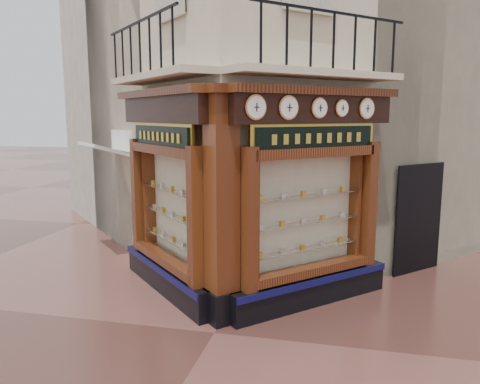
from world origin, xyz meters
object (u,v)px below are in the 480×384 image
(clock_c, at_px, (319,108))
(clock_d, at_px, (342,108))
(corner_pilaster, at_px, (222,210))
(awning, at_px, (110,254))
(clock_e, at_px, (366,108))
(signboard_left, at_px, (161,136))
(clock_b, at_px, (288,108))
(clock_a, at_px, (256,107))
(signboard_right, at_px, (316,138))

(clock_c, relative_size, clock_d, 1.16)
(corner_pilaster, relative_size, awning, 2.50)
(clock_c, bearing_deg, corner_pilaster, 165.88)
(clock_e, bearing_deg, signboard_left, 145.48)
(clock_c, distance_m, clock_d, 0.53)
(corner_pilaster, height_order, clock_d, corner_pilaster)
(corner_pilaster, height_order, clock_e, corner_pilaster)
(clock_e, height_order, awning, clock_e)
(clock_d, height_order, awning, clock_d)
(signboard_left, bearing_deg, clock_b, -148.25)
(awning, bearing_deg, clock_a, -170.60)
(corner_pilaster, height_order, clock_a, corner_pilaster)
(clock_b, distance_m, clock_d, 1.19)
(clock_d, bearing_deg, clock_c, -180.00)
(signboard_left, xyz_separation_m, signboard_right, (2.92, 0.00, 0.00))
(signboard_left, bearing_deg, clock_d, -130.59)
(corner_pilaster, bearing_deg, clock_e, -8.52)
(clock_a, bearing_deg, corner_pilaster, 131.73)
(clock_e, distance_m, awning, 7.25)
(clock_a, relative_size, awning, 0.25)
(corner_pilaster, xyz_separation_m, signboard_right, (1.46, 1.01, 1.15))
(clock_c, relative_size, awning, 0.22)
(signboard_left, bearing_deg, signboard_right, -135.00)
(corner_pilaster, xyz_separation_m, awning, (-3.81, 3.11, -1.95))
(clock_a, bearing_deg, clock_c, 0.00)
(clock_a, bearing_deg, awning, 99.40)
(clock_b, height_order, clock_d, clock_b)
(clock_b, bearing_deg, signboard_right, 8.74)
(signboard_right, bearing_deg, clock_a, -175.38)
(clock_b, height_order, awning, clock_b)
(signboard_left, bearing_deg, clock_c, -137.22)
(clock_d, relative_size, signboard_left, 0.16)
(clock_b, xyz_separation_m, signboard_left, (-2.49, 0.59, -0.52))
(clock_c, bearing_deg, clock_b, -180.00)
(clock_b, distance_m, clock_c, 0.67)
(clock_a, height_order, signboard_right, clock_a)
(clock_b, relative_size, clock_e, 1.04)
(clock_d, relative_size, signboard_right, 0.15)
(corner_pilaster, height_order, signboard_right, corner_pilaster)
(clock_a, distance_m, clock_d, 1.84)
(clock_c, bearing_deg, signboard_right, 64.78)
(clock_e, bearing_deg, clock_a, -180.00)
(corner_pilaster, bearing_deg, awning, 95.83)
(clock_d, xyz_separation_m, signboard_right, (-0.41, -0.26, -0.52))
(clock_c, xyz_separation_m, signboard_left, (-2.96, 0.11, -0.52))
(clock_a, xyz_separation_m, signboard_right, (0.89, 1.05, -0.52))
(clock_d, bearing_deg, clock_b, -180.00)
(clock_b, xyz_separation_m, clock_c, (0.47, 0.47, -0.00))
(clock_e, bearing_deg, signboard_right, 174.26)
(awning, bearing_deg, signboard_right, -156.64)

